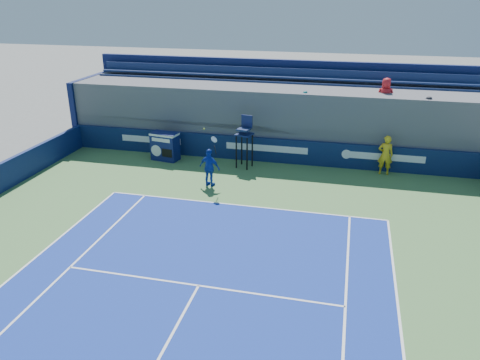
% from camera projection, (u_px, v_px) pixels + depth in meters
% --- Properties ---
extents(ball_person, '(0.68, 0.45, 1.83)m').
position_uv_depth(ball_person, '(385.00, 155.00, 21.08)').
color(ball_person, yellow).
rests_on(ball_person, apron).
extents(back_hoarding, '(20.40, 0.21, 1.20)m').
position_uv_depth(back_hoarding, '(267.00, 150.00, 22.77)').
color(back_hoarding, '#0B1B43').
rests_on(back_hoarding, ground).
extents(match_clock, '(1.42, 0.92, 1.40)m').
position_uv_depth(match_clock, '(165.00, 146.00, 22.95)').
color(match_clock, '#0F174D').
rests_on(match_clock, ground).
extents(umpire_chair, '(0.84, 0.84, 2.48)m').
position_uv_depth(umpire_chair, '(245.00, 136.00, 21.72)').
color(umpire_chair, black).
rests_on(umpire_chair, ground).
extents(tennis_player, '(1.03, 0.64, 2.57)m').
position_uv_depth(tennis_player, '(210.00, 168.00, 19.84)').
color(tennis_player, '#1435A5').
rests_on(tennis_player, apron).
extents(stadium_seating, '(21.00, 4.05, 4.40)m').
position_uv_depth(stadium_seating, '(275.00, 115.00, 24.14)').
color(stadium_seating, '#4B4B4F').
rests_on(stadium_seating, ground).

